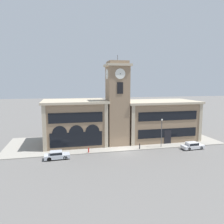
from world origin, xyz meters
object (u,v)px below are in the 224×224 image
Objects in this scene: street_lamp at (162,129)px; fire_hydrant at (89,150)px; parked_car_mid at (192,145)px; bollard at (140,146)px; parked_car_near at (57,155)px.

fire_hydrant is (-14.34, -0.26, -3.26)m from street_lamp.
parked_car_mid reaches higher than bollard.
fire_hydrant is (-9.79, -0.03, -0.10)m from bollard.
parked_car_mid is 5.05× the size of fire_hydrant.
street_lamp is at bearing 155.37° from parked_car_mid.
parked_car_near is 15.49m from bollard.
parked_car_near is 4.00× the size of bollard.
parked_car_near reaches higher than fire_hydrant.
street_lamp reaches higher than parked_car_near.
parked_car_near is 25.42m from parked_car_mid.
parked_car_mid is at bearing -5.46° from fire_hydrant.
bollard is at bearing 0.18° from fire_hydrant.
street_lamp is at bearing 2.99° from parked_car_near.
street_lamp is (19.93, 2.16, 3.12)m from parked_car_near.
bollard is (-4.56, -0.23, -3.17)m from street_lamp.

